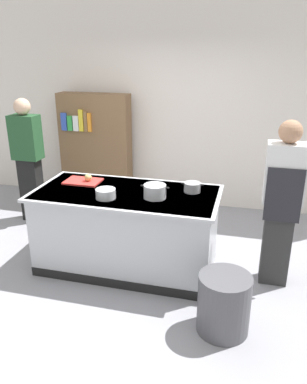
% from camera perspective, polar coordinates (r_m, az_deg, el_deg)
% --- Properties ---
extents(ground_plane, '(10.00, 10.00, 0.00)m').
position_cam_1_polar(ground_plane, '(4.47, -3.82, -10.85)').
color(ground_plane, gray).
extents(back_wall, '(6.40, 0.12, 3.00)m').
position_cam_1_polar(back_wall, '(5.89, 2.34, 12.59)').
color(back_wall, silver).
rests_on(back_wall, ground_plane).
extents(counter_island, '(1.98, 0.98, 0.90)m').
position_cam_1_polar(counter_island, '(4.24, -3.97, -5.50)').
color(counter_island, '#B7BABF').
rests_on(counter_island, ground_plane).
extents(cutting_board, '(0.40, 0.28, 0.02)m').
position_cam_1_polar(cutting_board, '(4.42, -10.48, 1.57)').
color(cutting_board, red).
rests_on(cutting_board, counter_island).
extents(onion, '(0.08, 0.08, 0.08)m').
position_cam_1_polar(onion, '(4.38, -9.74, 2.16)').
color(onion, tan).
rests_on(onion, cutting_board).
extents(stock_pot, '(0.29, 0.23, 0.14)m').
position_cam_1_polar(stock_pot, '(3.88, 0.20, 0.11)').
color(stock_pot, '#B7BABF').
rests_on(stock_pot, counter_island).
extents(sauce_pan, '(0.24, 0.18, 0.10)m').
position_cam_1_polar(sauce_pan, '(4.07, 5.80, 0.72)').
color(sauce_pan, '#99999E').
rests_on(sauce_pan, counter_island).
extents(mixing_bowl, '(0.20, 0.20, 0.10)m').
position_cam_1_polar(mixing_bowl, '(3.90, -7.15, -0.24)').
color(mixing_bowl, '#B7BABF').
rests_on(mixing_bowl, counter_island).
extents(trash_bin, '(0.46, 0.46, 0.54)m').
position_cam_1_polar(trash_bin, '(3.49, 10.43, -16.05)').
color(trash_bin, '#4C4C51').
rests_on(trash_bin, ground_plane).
extents(person_chef, '(0.38, 0.25, 1.72)m').
position_cam_1_polar(person_chef, '(3.98, 18.58, -1.33)').
color(person_chef, '#2D2D2D').
rests_on(person_chef, ground_plane).
extents(person_guest, '(0.38, 0.24, 1.72)m').
position_cam_1_polar(person_guest, '(5.56, -18.18, 4.84)').
color(person_guest, black).
rests_on(person_guest, ground_plane).
extents(bookshelf, '(1.10, 0.31, 1.70)m').
position_cam_1_polar(bookshelf, '(6.06, -8.60, 6.37)').
color(bookshelf, brown).
rests_on(bookshelf, ground_plane).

